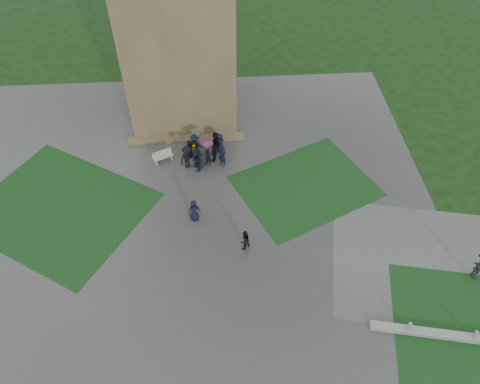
{
  "coord_description": "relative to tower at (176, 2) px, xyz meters",
  "views": [
    {
      "loc": [
        2.34,
        -17.55,
        23.99
      ],
      "look_at": [
        3.76,
        3.63,
        1.2
      ],
      "focal_mm": 35.0,
      "sensor_mm": 36.0,
      "label": 1
    }
  ],
  "objects": [
    {
      "name": "plaza",
      "position": [
        0.0,
        -13.0,
        -8.99
      ],
      "size": [
        34.0,
        34.0,
        0.02
      ],
      "primitive_type": "cube",
      "color": "#373735",
      "rests_on": "ground"
    },
    {
      "name": "visitor_cluster",
      "position": [
        1.25,
        -6.84,
        -8.0
      ],
      "size": [
        3.63,
        3.64,
        2.41
      ],
      "color": "black",
      "rests_on": "plaza"
    },
    {
      "name": "pedestrian_path",
      "position": [
        17.28,
        -18.16,
        -7.87
      ],
      "size": [
        0.69,
        0.96,
        2.25
      ],
      "color": "#44454A",
      "rests_on": "path"
    },
    {
      "name": "pedestrian_near",
      "position": [
        3.79,
        -15.07,
        -8.22
      ],
      "size": [
        0.85,
        0.76,
        1.52
      ],
      "primitive_type": "imported",
      "rotation": [
        0.0,
        0.0,
        3.74
      ],
      "color": "black",
      "rests_on": "plaza"
    },
    {
      "name": "ground",
      "position": [
        0.0,
        -15.0,
        -9.0
      ],
      "size": [
        120.0,
        120.0,
        0.0
      ],
      "primitive_type": "plane",
      "color": "black"
    },
    {
      "name": "lawn_inset_left",
      "position": [
        -8.5,
        -11.0,
        -8.97
      ],
      "size": [
        14.1,
        13.46,
        0.01
      ],
      "primitive_type": "cube",
      "rotation": [
        0.0,
        0.0,
        -0.56
      ],
      "color": "#123314",
      "rests_on": "plaza"
    },
    {
      "name": "pedestrian_mid",
      "position": [
        0.68,
        -12.49,
        -8.14
      ],
      "size": [
        0.94,
        0.77,
        1.68
      ],
      "primitive_type": "imported",
      "rotation": [
        0.0,
        0.0,
        0.28
      ],
      "color": "black",
      "rests_on": "plaza"
    },
    {
      "name": "lawn_inset_right",
      "position": [
        8.5,
        -10.0,
        -8.97
      ],
      "size": [
        11.12,
        10.15,
        0.01
      ],
      "primitive_type": "cube",
      "rotation": [
        0.0,
        0.0,
        0.44
      ],
      "color": "#123314",
      "rests_on": "plaza"
    },
    {
      "name": "tower_plinth",
      "position": [
        0.0,
        -4.4,
        -8.87
      ],
      "size": [
        9.0,
        0.8,
        0.22
      ],
      "primitive_type": "cube",
      "color": "brown",
      "rests_on": "plaza"
    },
    {
      "name": "bench",
      "position": [
        -1.68,
        -6.67,
        -8.53
      ],
      "size": [
        1.57,
        1.06,
        0.88
      ],
      "rotation": [
        0.0,
        0.0,
        0.43
      ],
      "color": "#A4A4A0",
      "rests_on": "plaza"
    },
    {
      "name": "tower",
      "position": [
        0.0,
        0.0,
        0.0
      ],
      "size": [
        8.0,
        8.0,
        18.0
      ],
      "primitive_type": "cube",
      "color": "brown",
      "rests_on": "ground"
    }
  ]
}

